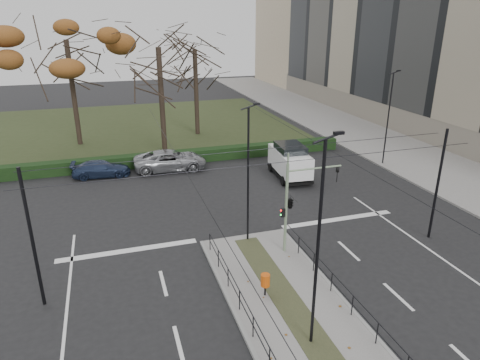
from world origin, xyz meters
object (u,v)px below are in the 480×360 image
object	(u,v)px
parked_car_third	(101,169)
rust_tree	(66,40)
litter_bin	(265,281)
streetlamp_sidewalk	(388,118)
bare_tree_center	(195,56)
streetlamp_median_near	(318,245)
bare_tree_near	(159,55)
traffic_light	(291,201)
streetlamp_median_far	(248,174)
white_van	(290,160)
parked_car_fourth	(170,160)

from	to	relation	value
parked_car_third	rust_tree	world-z (taller)	rust_tree
litter_bin	parked_car_third	xyz separation A→B (m)	(-6.40, 17.52, -0.25)
streetlamp_sidewalk	bare_tree_center	size ratio (longest dim) A/B	0.67
streetlamp_median_near	bare_tree_near	xyz separation A→B (m)	(-1.69, 25.01, 4.18)
traffic_light	streetlamp_median_far	bearing A→B (deg)	134.79
streetlamp_median_far	white_van	xyz separation A→B (m)	(6.05, 8.41, -2.50)
rust_tree	bare_tree_near	bearing A→B (deg)	-35.48
litter_bin	bare_tree_center	size ratio (longest dim) A/B	0.09
traffic_light	litter_bin	distance (m)	4.49
streetlamp_median_near	bare_tree_near	world-z (taller)	bare_tree_near
streetlamp_sidewalk	streetlamp_median_far	bearing A→B (deg)	-148.70
streetlamp_sidewalk	rust_tree	distance (m)	27.59
bare_tree_near	litter_bin	bearing A→B (deg)	-87.23
parked_car_third	rust_tree	distance (m)	13.03
litter_bin	rust_tree	xyz separation A→B (m)	(-8.21, 27.01, 8.49)
streetlamp_median_far	streetlamp_sidewalk	size ratio (longest dim) A/B	0.99
streetlamp_median_far	bare_tree_center	xyz separation A→B (m)	(2.18, 22.61, 3.91)
streetlamp_sidewalk	litter_bin	bearing A→B (deg)	-138.31
parked_car_third	parked_car_fourth	distance (m)	5.16
litter_bin	traffic_light	bearing A→B (deg)	51.74
traffic_light	white_van	distance (m)	11.09
litter_bin	white_van	size ratio (longest dim) A/B	0.20
parked_car_third	bare_tree_center	xyz separation A→B (m)	(9.43, 9.93, 7.10)
parked_car_fourth	rust_tree	size ratio (longest dim) A/B	0.46
streetlamp_median_near	parked_car_third	bearing A→B (deg)	108.82
white_van	bare_tree_near	size ratio (longest dim) A/B	0.42
rust_tree	streetlamp_median_near	bearing A→B (deg)	-73.63
streetlamp_median_far	parked_car_fourth	size ratio (longest dim) A/B	1.30
traffic_light	streetlamp_sidewalk	xyz separation A→B (m)	(12.75, 10.41, 1.05)
rust_tree	parked_car_fourth	bearing A→B (deg)	-53.77
parked_car_fourth	rust_tree	distance (m)	14.58
streetlamp_median_far	parked_car_fourth	xyz separation A→B (m)	(-2.10, 12.66, -3.03)
bare_tree_near	streetlamp_median_near	bearing A→B (deg)	-86.13
traffic_light	bare_tree_center	size ratio (longest dim) A/B	0.42
parked_car_fourth	bare_tree_near	bearing A→B (deg)	0.78
streetlamp_median_near	streetlamp_sidewalk	xyz separation A→B (m)	(14.63, 16.68, -0.24)
streetlamp_median_near	bare_tree_center	xyz separation A→B (m)	(2.41, 30.54, 3.62)
bare_tree_center	litter_bin	bearing A→B (deg)	-96.31
streetlamp_median_far	parked_car_third	size ratio (longest dim) A/B	1.73
streetlamp_sidewalk	rust_tree	world-z (taller)	rust_tree
streetlamp_median_near	rust_tree	distance (m)	31.81
parked_car_third	streetlamp_sidewalk	bearing A→B (deg)	-96.12
traffic_light	litter_bin	size ratio (longest dim) A/B	4.59
streetlamp_median_near	parked_car_fourth	distance (m)	20.94
streetlamp_sidewalk	bare_tree_near	world-z (taller)	bare_tree_near
streetlamp_median_near	bare_tree_near	distance (m)	25.41
parked_car_third	streetlamp_median_near	bearing A→B (deg)	-157.02
bare_tree_center	bare_tree_near	xyz separation A→B (m)	(-4.10, -5.53, 0.56)
litter_bin	streetlamp_sidewalk	bearing A→B (deg)	41.69
bare_tree_center	bare_tree_near	distance (m)	6.91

